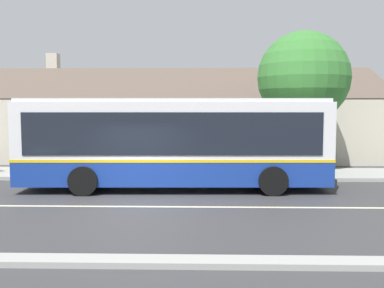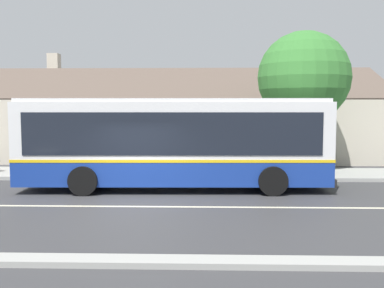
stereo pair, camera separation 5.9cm
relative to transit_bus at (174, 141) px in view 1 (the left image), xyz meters
name	(u,v)px [view 1 (the left image)]	position (x,y,z in m)	size (l,w,h in m)	color
ground_plane	(132,207)	(-1.08, -2.90, -1.76)	(300.00, 300.00, 0.00)	#38383A
sidewalk_far	(155,174)	(-1.08, 3.10, -1.69)	(60.00, 3.00, 0.15)	#9E9E99
curb_near	(91,261)	(-1.08, -7.65, -1.70)	(60.00, 0.50, 0.12)	#9E9E99
lane_divider_stripe	(132,206)	(-1.08, -2.90, -1.76)	(60.00, 0.16, 0.01)	beige
community_building	(159,126)	(-1.72, 11.31, 0.07)	(25.87, 9.97, 6.47)	beige
transit_bus	(174,141)	(0.00, 0.00, 0.00)	(11.11, 2.97, 3.28)	navy
bench_down_street	(65,163)	(-4.96, 2.79, -1.18)	(1.80, 0.51, 0.94)	brown
street_tree_primary	(303,78)	(5.54, 3.96, 2.54)	(4.12, 4.12, 6.38)	#4C3828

